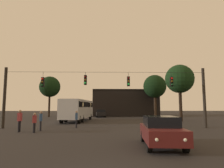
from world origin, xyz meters
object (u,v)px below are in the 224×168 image
(car_near_right, at_px, (161,130))
(pedestrian_near_bus, at_px, (34,122))
(tree_left_silhouette, at_px, (155,87))
(tree_right_far, at_px, (180,79))
(pedestrian_crossing_right, at_px, (20,119))
(car_far_left, at_px, (101,113))
(pedestrian_crossing_center, at_px, (76,118))
(tree_behind_building, at_px, (50,87))
(city_bus, at_px, (78,108))
(pedestrian_crossing_left, at_px, (41,120))

(car_near_right, height_order, pedestrian_near_bus, pedestrian_near_bus)
(tree_left_silhouette, relative_size, tree_right_far, 1.05)
(car_near_right, height_order, tree_right_far, tree_right_far)
(car_near_right, relative_size, pedestrian_near_bus, 2.88)
(pedestrian_crossing_right, bearing_deg, pedestrian_near_bus, -17.02)
(tree_left_silhouette, bearing_deg, tree_right_far, -86.40)
(car_far_left, bearing_deg, car_near_right, -82.51)
(car_near_right, distance_m, pedestrian_crossing_right, 11.70)
(pedestrian_crossing_center, height_order, pedestrian_near_bus, pedestrian_crossing_center)
(pedestrian_crossing_center, relative_size, pedestrian_crossing_right, 0.93)
(car_near_right, bearing_deg, pedestrian_crossing_center, 121.47)
(car_far_left, bearing_deg, tree_behind_building, 172.90)
(pedestrian_near_bus, xyz_separation_m, tree_left_silhouette, (15.59, 25.01, 5.37))
(city_bus, distance_m, pedestrian_crossing_center, 9.76)
(car_near_right, relative_size, tree_behind_building, 0.53)
(pedestrian_crossing_center, relative_size, pedestrian_near_bus, 1.06)
(pedestrian_crossing_left, bearing_deg, car_near_right, -40.26)
(pedestrian_crossing_left, height_order, tree_left_silhouette, tree_left_silhouette)
(pedestrian_near_bus, relative_size, tree_behind_building, 0.18)
(car_far_left, xyz_separation_m, pedestrian_near_bus, (-4.49, -24.91, 0.07))
(car_near_right, bearing_deg, tree_left_silhouette, 77.13)
(pedestrian_crossing_right, height_order, tree_behind_building, tree_behind_building)
(car_far_left, xyz_separation_m, tree_behind_building, (-10.75, 1.34, 5.44))
(pedestrian_crossing_center, bearing_deg, city_bus, 97.08)
(pedestrian_crossing_center, relative_size, tree_behind_building, 0.19)
(car_near_right, xyz_separation_m, car_far_left, (-4.04, 30.76, 0.00))
(car_far_left, xyz_separation_m, pedestrian_crossing_left, (-4.42, -23.59, 0.13))
(city_bus, relative_size, tree_behind_building, 1.32)
(pedestrian_near_bus, xyz_separation_m, tree_right_far, (16.36, 12.74, 5.21))
(pedestrian_crossing_left, distance_m, pedestrian_near_bus, 1.33)
(city_bus, bearing_deg, pedestrian_near_bus, -96.87)
(city_bus, distance_m, pedestrian_crossing_right, 13.14)
(city_bus, distance_m, car_far_left, 12.12)
(pedestrian_crossing_left, relative_size, pedestrian_near_bus, 1.07)
(pedestrian_crossing_right, bearing_deg, pedestrian_crossing_left, 32.98)
(city_bus, bearing_deg, pedestrian_crossing_center, -82.92)
(car_near_right, height_order, tree_left_silhouette, tree_left_silhouette)
(pedestrian_crossing_left, xyz_separation_m, pedestrian_crossing_center, (2.72, 2.22, -0.00))
(city_bus, bearing_deg, car_far_left, 76.09)
(car_far_left, height_order, pedestrian_crossing_center, pedestrian_crossing_center)
(city_bus, distance_m, car_near_right, 20.29)
(pedestrian_crossing_left, distance_m, pedestrian_crossing_right, 1.68)
(pedestrian_crossing_center, bearing_deg, car_far_left, 85.43)
(pedestrian_crossing_center, xyz_separation_m, tree_behind_building, (-9.04, 22.70, 5.31))
(tree_left_silhouette, distance_m, tree_right_far, 12.29)
(tree_behind_building, bearing_deg, tree_left_silhouette, -3.26)
(car_far_left, relative_size, pedestrian_near_bus, 2.88)
(pedestrian_near_bus, height_order, tree_behind_building, tree_behind_building)
(car_far_left, bearing_deg, city_bus, -103.91)
(city_bus, bearing_deg, tree_right_far, -1.77)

